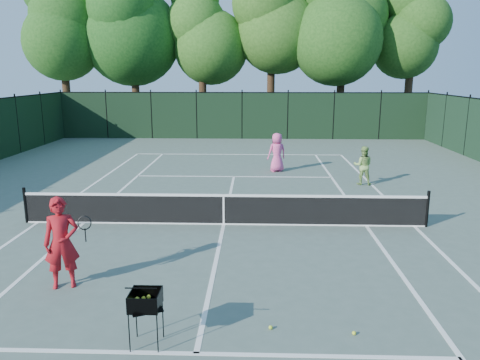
{
  "coord_description": "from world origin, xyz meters",
  "views": [
    {
      "loc": [
        0.91,
        -12.91,
        4.31
      ],
      "look_at": [
        0.44,
        1.0,
        1.1
      ],
      "focal_mm": 35.0,
      "sensor_mm": 36.0,
      "label": 1
    }
  ],
  "objects_px": {
    "coach": "(62,243)",
    "ball_hopper": "(145,300)",
    "player_pink": "(277,152)",
    "loose_ball_near_cart": "(354,333)",
    "loose_ball_midcourt": "(271,327)",
    "player_green": "(363,165)"
  },
  "relations": [
    {
      "from": "player_green",
      "to": "loose_ball_midcourt",
      "type": "distance_m",
      "value": 11.52
    },
    {
      "from": "player_green",
      "to": "ball_hopper",
      "type": "distance_m",
      "value": 12.8
    },
    {
      "from": "loose_ball_near_cart",
      "to": "loose_ball_midcourt",
      "type": "xyz_separation_m",
      "value": [
        -1.4,
        0.13,
        0.0
      ]
    },
    {
      "from": "player_pink",
      "to": "loose_ball_midcourt",
      "type": "relative_size",
      "value": 25.27
    },
    {
      "from": "coach",
      "to": "loose_ball_midcourt",
      "type": "height_order",
      "value": "coach"
    },
    {
      "from": "coach",
      "to": "loose_ball_near_cart",
      "type": "height_order",
      "value": "coach"
    },
    {
      "from": "player_pink",
      "to": "player_green",
      "type": "distance_m",
      "value": 4.04
    },
    {
      "from": "ball_hopper",
      "to": "loose_ball_midcourt",
      "type": "bearing_deg",
      "value": -9.62
    },
    {
      "from": "player_green",
      "to": "loose_ball_near_cart",
      "type": "xyz_separation_m",
      "value": [
        -2.53,
        -10.94,
        -0.72
      ]
    },
    {
      "from": "coach",
      "to": "player_pink",
      "type": "xyz_separation_m",
      "value": [
        4.85,
        11.67,
        -0.09
      ]
    },
    {
      "from": "player_pink",
      "to": "ball_hopper",
      "type": "height_order",
      "value": "player_pink"
    },
    {
      "from": "coach",
      "to": "ball_hopper",
      "type": "relative_size",
      "value": 2.05
    },
    {
      "from": "coach",
      "to": "loose_ball_near_cart",
      "type": "distance_m",
      "value": 5.9
    },
    {
      "from": "coach",
      "to": "loose_ball_midcourt",
      "type": "relative_size",
      "value": 27.92
    },
    {
      "from": "player_pink",
      "to": "ball_hopper",
      "type": "distance_m",
      "value": 13.98
    },
    {
      "from": "player_pink",
      "to": "loose_ball_midcourt",
      "type": "distance_m",
      "value": 13.23
    },
    {
      "from": "player_green",
      "to": "loose_ball_near_cart",
      "type": "bearing_deg",
      "value": 87.01
    },
    {
      "from": "coach",
      "to": "ball_hopper",
      "type": "distance_m",
      "value": 2.99
    },
    {
      "from": "player_green",
      "to": "ball_hopper",
      "type": "relative_size",
      "value": 1.64
    },
    {
      "from": "player_green",
      "to": "loose_ball_midcourt",
      "type": "xyz_separation_m",
      "value": [
        -3.92,
        -10.81,
        -0.72
      ]
    },
    {
      "from": "coach",
      "to": "loose_ball_near_cart",
      "type": "bearing_deg",
      "value": -34.78
    },
    {
      "from": "player_pink",
      "to": "loose_ball_near_cart",
      "type": "height_order",
      "value": "player_pink"
    }
  ]
}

